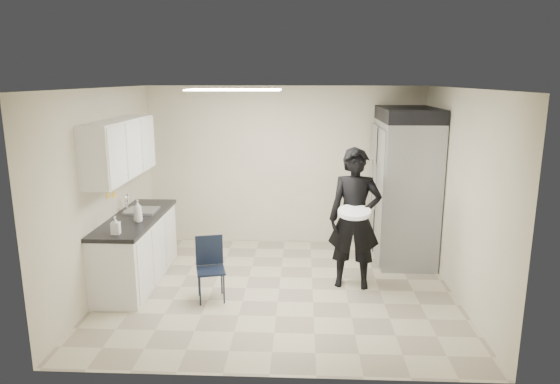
{
  "coord_description": "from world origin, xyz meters",
  "views": [
    {
      "loc": [
        0.29,
        -6.13,
        2.72
      ],
      "look_at": [
        0.0,
        0.2,
        1.27
      ],
      "focal_mm": 32.0,
      "sensor_mm": 36.0,
      "label": 1
    }
  ],
  "objects_px": {
    "commercial_fridge": "(404,191)",
    "folding_chair": "(211,271)",
    "man_tuxedo": "(355,219)",
    "lower_counter": "(137,250)"
  },
  "relations": [
    {
      "from": "lower_counter",
      "to": "commercial_fridge",
      "type": "height_order",
      "value": "commercial_fridge"
    },
    {
      "from": "commercial_fridge",
      "to": "lower_counter",
      "type": "bearing_deg",
      "value": -164.12
    },
    {
      "from": "man_tuxedo",
      "to": "folding_chair",
      "type": "bearing_deg",
      "value": -156.38
    },
    {
      "from": "folding_chair",
      "to": "man_tuxedo",
      "type": "xyz_separation_m",
      "value": [
        1.81,
        0.52,
        0.54
      ]
    },
    {
      "from": "commercial_fridge",
      "to": "folding_chair",
      "type": "relative_size",
      "value": 2.73
    },
    {
      "from": "commercial_fridge",
      "to": "folding_chair",
      "type": "distance_m",
      "value": 3.2
    },
    {
      "from": "lower_counter",
      "to": "man_tuxedo",
      "type": "xyz_separation_m",
      "value": [
        2.93,
        -0.04,
        0.5
      ]
    },
    {
      "from": "commercial_fridge",
      "to": "man_tuxedo",
      "type": "bearing_deg",
      "value": -127.32
    },
    {
      "from": "commercial_fridge",
      "to": "folding_chair",
      "type": "height_order",
      "value": "commercial_fridge"
    },
    {
      "from": "commercial_fridge",
      "to": "man_tuxedo",
      "type": "height_order",
      "value": "commercial_fridge"
    }
  ]
}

